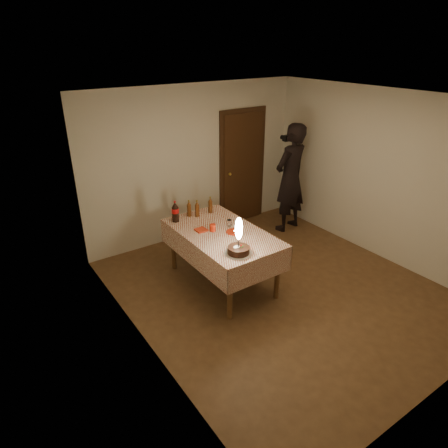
# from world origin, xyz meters

# --- Properties ---
(ground) EXTENTS (4.00, 4.50, 0.01)m
(ground) POSITION_xyz_m (0.00, 0.00, 0.00)
(ground) COLOR brown
(ground) RESTS_ON ground
(room_shell) EXTENTS (4.04, 4.54, 2.62)m
(room_shell) POSITION_xyz_m (0.03, 0.08, 1.65)
(room_shell) COLOR beige
(room_shell) RESTS_ON ground
(dining_table) EXTENTS (1.02, 1.72, 0.81)m
(dining_table) POSITION_xyz_m (-0.56, 0.61, 0.70)
(dining_table) COLOR brown
(dining_table) RESTS_ON ground
(birthday_cake) EXTENTS (0.34, 0.34, 0.48)m
(birthday_cake) POSITION_xyz_m (-0.73, 0.00, 0.93)
(birthday_cake) COLOR white
(birthday_cake) RESTS_ON dining_table
(red_plate) EXTENTS (0.22, 0.22, 0.01)m
(red_plate) POSITION_xyz_m (-0.42, 0.51, 0.82)
(red_plate) COLOR red
(red_plate) RESTS_ON dining_table
(red_cup) EXTENTS (0.08, 0.08, 0.10)m
(red_cup) POSITION_xyz_m (-0.64, 0.71, 0.86)
(red_cup) COLOR red
(red_cup) RESTS_ON dining_table
(clear_cup) EXTENTS (0.07, 0.07, 0.09)m
(clear_cup) POSITION_xyz_m (-0.36, 0.72, 0.86)
(clear_cup) COLOR white
(clear_cup) RESTS_ON dining_table
(napkin_stack) EXTENTS (0.15, 0.15, 0.02)m
(napkin_stack) POSITION_xyz_m (-0.77, 0.81, 0.82)
(napkin_stack) COLOR #AE2C13
(napkin_stack) RESTS_ON dining_table
(cola_bottle) EXTENTS (0.10, 0.10, 0.32)m
(cola_bottle) POSITION_xyz_m (-0.91, 1.28, 0.96)
(cola_bottle) COLOR black
(cola_bottle) RESTS_ON dining_table
(amber_bottle_left) EXTENTS (0.06, 0.06, 0.25)m
(amber_bottle_left) POSITION_xyz_m (-0.65, 1.34, 0.93)
(amber_bottle_left) COLOR #54290E
(amber_bottle_left) RESTS_ON dining_table
(amber_bottle_right) EXTENTS (0.06, 0.06, 0.25)m
(amber_bottle_right) POSITION_xyz_m (-0.32, 1.27, 0.93)
(amber_bottle_right) COLOR #54290E
(amber_bottle_right) RESTS_ON dining_table
(amber_bottle_mid) EXTENTS (0.06, 0.06, 0.25)m
(amber_bottle_mid) POSITION_xyz_m (-0.56, 1.26, 0.93)
(amber_bottle_mid) COLOR #54290E
(amber_bottle_mid) RESTS_ON dining_table
(photographer) EXTENTS (0.78, 0.59, 1.95)m
(photographer) POSITION_xyz_m (1.47, 1.44, 0.98)
(photographer) COLOR black
(photographer) RESTS_ON ground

